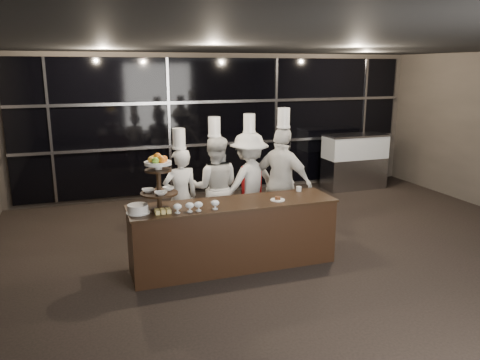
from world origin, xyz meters
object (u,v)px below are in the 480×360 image
object	(u,v)px
buffet_counter	(233,234)
chef_d	(282,183)
chef_b	(215,187)
chef_c	(249,182)
display_stand	(158,178)
chef_a	(181,195)
layer_cake	(138,209)
display_case	(355,159)

from	to	relation	value
buffet_counter	chef_d	world-z (taller)	chef_d
chef_b	chef_c	xyz separation A→B (m)	(0.60, 0.06, 0.01)
display_stand	chef_b	world-z (taller)	chef_b
buffet_counter	chef_a	xyz separation A→B (m)	(-0.51, 1.04, 0.33)
display_stand	layer_cake	world-z (taller)	display_stand
display_stand	display_case	size ratio (longest dim) A/B	0.52
buffet_counter	chef_a	size ratio (longest dim) A/B	1.55
display_stand	layer_cake	size ratio (longest dim) A/B	2.48
chef_d	layer_cake	bearing A→B (deg)	-159.89
display_stand	display_case	world-z (taller)	display_stand
display_stand	chef_b	size ratio (longest dim) A/B	0.38
chef_a	chef_b	xyz separation A→B (m)	(0.59, 0.14, 0.05)
display_case	chef_b	world-z (taller)	chef_b
layer_cake	chef_b	world-z (taller)	chef_b
display_stand	display_case	xyz separation A→B (m)	(4.98, 3.22, -0.65)
layer_cake	chef_d	xyz separation A→B (m)	(2.38, 0.87, -0.06)
display_case	chef_d	bearing A→B (deg)	-140.26
buffet_counter	chef_d	bearing A→B (deg)	36.85
display_case	layer_cake	bearing A→B (deg)	-148.15
display_stand	chef_a	world-z (taller)	chef_a
chef_b	chef_c	world-z (taller)	chef_c
buffet_counter	chef_c	bearing A→B (deg)	61.09
chef_d	chef_b	bearing A→B (deg)	160.44
chef_a	chef_d	distance (m)	1.62
chef_b	display_stand	bearing A→B (deg)	-132.57
buffet_counter	display_case	distance (m)	5.12
layer_cake	chef_a	world-z (taller)	chef_a
buffet_counter	layer_cake	xyz separation A→B (m)	(-1.28, -0.05, 0.51)
chef_b	layer_cake	bearing A→B (deg)	-138.02
chef_a	chef_c	world-z (taller)	chef_c
chef_a	chef_b	distance (m)	0.61
layer_cake	chef_d	world-z (taller)	chef_d
chef_b	chef_d	xyz separation A→B (m)	(1.01, -0.36, 0.07)
display_stand	chef_a	xyz separation A→B (m)	(0.49, 1.04, -0.54)
display_stand	chef_d	xyz separation A→B (m)	(2.10, 0.82, -0.42)
layer_cake	chef_b	xyz separation A→B (m)	(1.37, 1.23, -0.13)
chef_d	display_case	bearing A→B (deg)	39.74
chef_c	chef_d	distance (m)	0.59
layer_cake	chef_d	size ratio (longest dim) A/B	0.14
buffet_counter	display_stand	distance (m)	1.33
display_stand	chef_d	distance (m)	2.29
buffet_counter	chef_b	distance (m)	1.24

